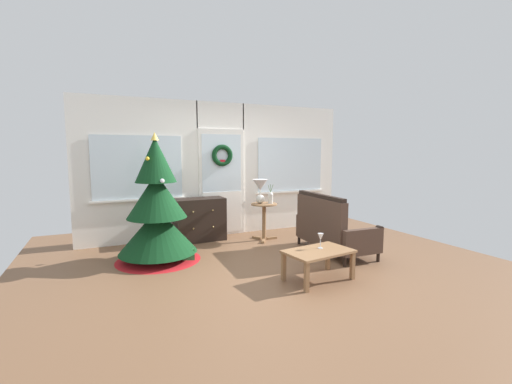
{
  "coord_description": "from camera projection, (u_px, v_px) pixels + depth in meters",
  "views": [
    {
      "loc": [
        -2.12,
        -4.24,
        1.61
      ],
      "look_at": [
        0.05,
        0.55,
        1.0
      ],
      "focal_mm": 24.06,
      "sensor_mm": 36.0,
      "label": 1
    }
  ],
  "objects": [
    {
      "name": "ground_plane",
      "position": [
        269.0,
        266.0,
        4.89
      ],
      "size": [
        6.76,
        6.76,
        0.0
      ],
      "primitive_type": "plane",
      "color": "brown"
    },
    {
      "name": "back_wall_with_door",
      "position": [
        221.0,
        169.0,
        6.62
      ],
      "size": [
        5.2,
        0.19,
        2.55
      ],
      "color": "white",
      "rests_on": "ground"
    },
    {
      "name": "christmas_tree",
      "position": [
        157.0,
        214.0,
        5.07
      ],
      "size": [
        1.25,
        1.25,
        1.9
      ],
      "color": "#4C331E",
      "rests_on": "ground"
    },
    {
      "name": "dresser_cabinet",
      "position": [
        200.0,
        219.0,
        6.25
      ],
      "size": [
        0.91,
        0.46,
        0.78
      ],
      "color": "black",
      "rests_on": "ground"
    },
    {
      "name": "settee_sofa",
      "position": [
        330.0,
        230.0,
        5.49
      ],
      "size": [
        0.77,
        1.45,
        0.96
      ],
      "color": "black",
      "rests_on": "ground"
    },
    {
      "name": "side_table",
      "position": [
        264.0,
        214.0,
        6.27
      ],
      "size": [
        0.5,
        0.48,
        0.68
      ],
      "color": "#8E6642",
      "rests_on": "ground"
    },
    {
      "name": "table_lamp",
      "position": [
        260.0,
        188.0,
        6.22
      ],
      "size": [
        0.28,
        0.28,
        0.44
      ],
      "color": "silver",
      "rests_on": "side_table"
    },
    {
      "name": "flower_vase",
      "position": [
        271.0,
        197.0,
        6.22
      ],
      "size": [
        0.11,
        0.1,
        0.35
      ],
      "color": "beige",
      "rests_on": "side_table"
    },
    {
      "name": "coffee_table",
      "position": [
        318.0,
        255.0,
        4.32
      ],
      "size": [
        0.9,
        0.63,
        0.38
      ],
      "color": "#8E6642",
      "rests_on": "ground"
    },
    {
      "name": "wine_glass",
      "position": [
        320.0,
        237.0,
        4.39
      ],
      "size": [
        0.08,
        0.08,
        0.2
      ],
      "color": "silver",
      "rests_on": "coffee_table"
    },
    {
      "name": "gift_box",
      "position": [
        187.0,
        255.0,
        5.13
      ],
      "size": [
        0.18,
        0.16,
        0.18
      ],
      "primitive_type": "cube",
      "color": "#266633",
      "rests_on": "ground"
    }
  ]
}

